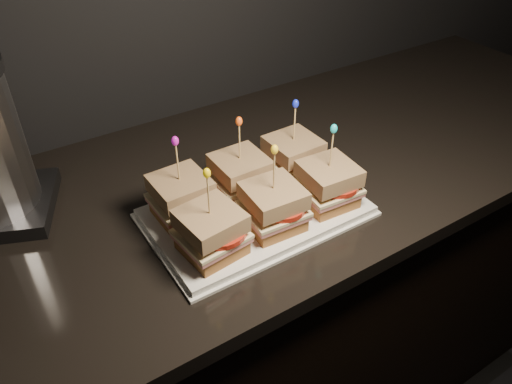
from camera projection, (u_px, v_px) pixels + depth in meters
cabinet at (203, 343)px, 1.23m from camera, size 2.26×0.61×0.84m
granite_slab at (188, 204)px, 0.97m from camera, size 2.30×0.65×0.03m
platter at (256, 212)px, 0.91m from camera, size 0.38×0.23×0.02m
platter_rim at (256, 215)px, 0.91m from camera, size 0.39×0.25×0.01m
sandwich_0_bread_bot at (183, 210)px, 0.88m from camera, size 0.09×0.09×0.02m
sandwich_0_ham at (182, 202)px, 0.87m from camera, size 0.10×0.10×0.01m
sandwich_0_cheese at (182, 199)px, 0.87m from camera, size 0.10×0.10×0.01m
sandwich_0_tomato at (189, 195)px, 0.86m from camera, size 0.09×0.09×0.01m
sandwich_0_bread_top at (180, 187)px, 0.85m from camera, size 0.09×0.09×0.03m
sandwich_0_pick at (178, 164)px, 0.82m from camera, size 0.00×0.00×0.09m
sandwich_0_frill at (175, 141)px, 0.79m from camera, size 0.01×0.01×0.02m
sandwich_1_bread_bot at (241, 188)px, 0.93m from camera, size 0.09×0.09×0.02m
sandwich_1_ham at (240, 181)px, 0.92m from camera, size 0.10×0.09×0.01m
sandwich_1_cheese at (240, 178)px, 0.92m from camera, size 0.10×0.10×0.01m
sandwich_1_tomato at (248, 174)px, 0.91m from camera, size 0.09×0.09×0.01m
sandwich_1_bread_top at (240, 165)px, 0.90m from camera, size 0.09×0.09×0.03m
sandwich_1_pick at (240, 144)px, 0.87m from camera, size 0.00×0.00×0.09m
sandwich_1_frill at (239, 121)px, 0.85m from camera, size 0.01×0.01×0.02m
sandwich_2_bread_bot at (292, 169)px, 0.98m from camera, size 0.09×0.09×0.02m
sandwich_2_ham at (293, 162)px, 0.97m from camera, size 0.10×0.10×0.01m
sandwich_2_cheese at (293, 159)px, 0.97m from camera, size 0.10×0.10×0.01m
sandwich_2_tomato at (300, 155)px, 0.97m from camera, size 0.09×0.09×0.01m
sandwich_2_bread_top at (293, 147)px, 0.95m from camera, size 0.09×0.09×0.03m
sandwich_2_pick at (294, 126)px, 0.92m from camera, size 0.00×0.00×0.09m
sandwich_2_frill at (296, 104)px, 0.90m from camera, size 0.01×0.01×0.02m
sandwich_3_bread_bot at (212, 245)px, 0.81m from camera, size 0.10×0.10×0.02m
sandwich_3_ham at (211, 237)px, 0.80m from camera, size 0.11×0.11×0.01m
sandwich_3_cheese at (211, 234)px, 0.79m from camera, size 0.11×0.11×0.01m
sandwich_3_tomato at (219, 230)px, 0.79m from camera, size 0.09×0.09×0.01m
sandwich_3_bread_top at (210, 221)px, 0.78m from camera, size 0.10×0.10×0.03m
sandwich_3_pick at (209, 198)px, 0.75m from camera, size 0.00×0.00×0.09m
sandwich_3_frill at (207, 173)px, 0.72m from camera, size 0.01×0.01×0.02m
sandwich_4_bread_bot at (273, 219)px, 0.86m from camera, size 0.09×0.09×0.02m
sandwich_4_ham at (273, 212)px, 0.85m from camera, size 0.10×0.10×0.01m
sandwich_4_cheese at (273, 209)px, 0.85m from camera, size 0.11×0.10×0.01m
sandwich_4_tomato at (281, 205)px, 0.84m from camera, size 0.09×0.09×0.01m
sandwich_4_bread_top at (273, 196)px, 0.83m from camera, size 0.10×0.10×0.03m
sandwich_4_pick at (274, 173)px, 0.80m from camera, size 0.00×0.00×0.09m
sandwich_4_frill at (275, 149)px, 0.77m from camera, size 0.01×0.01×0.02m
sandwich_5_bread_bot at (327, 196)px, 0.91m from camera, size 0.10×0.10×0.02m
sandwich_5_ham at (327, 189)px, 0.90m from camera, size 0.10×0.10×0.01m
sandwich_5_cheese at (328, 186)px, 0.90m from camera, size 0.11×0.10×0.01m
sandwich_5_tomato at (335, 182)px, 0.89m from camera, size 0.09×0.09×0.01m
sandwich_5_bread_top at (329, 173)px, 0.88m from camera, size 0.10×0.10×0.03m
sandwich_5_pick at (331, 152)px, 0.85m from camera, size 0.00×0.00×0.09m
sandwich_5_frill at (334, 129)px, 0.83m from camera, size 0.01×0.01×0.02m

